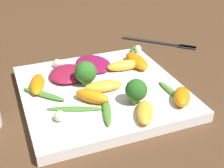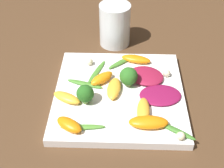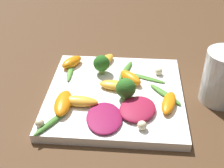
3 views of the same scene
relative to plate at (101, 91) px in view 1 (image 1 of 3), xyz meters
The scene contains 22 objects.
ground_plane 0.01m from the plate, ahead, with size 2.40×2.40×0.00m, color #4C331E.
plate is the anchor object (origin of this frame).
fork 0.29m from the plate, 125.99° to the left, with size 0.14×0.15×0.01m.
radicchio_leaf_0 0.09m from the plate, behind, with size 0.10×0.08×0.01m.
radicchio_leaf_1 0.08m from the plate, 142.09° to the right, with size 0.10×0.09×0.01m.
orange_segment_0 0.12m from the plate, 109.97° to the right, with size 0.08×0.04×0.02m.
orange_segment_1 0.15m from the plate, 48.90° to the left, with size 0.06×0.05×0.02m.
orange_segment_2 0.02m from the plate, 13.16° to the right, with size 0.04×0.07×0.02m.
orange_segment_3 0.09m from the plate, 126.22° to the left, with size 0.03×0.08×0.02m.
orange_segment_4 0.12m from the plate, 120.78° to the left, with size 0.08×0.03×0.02m.
orange_segment_5 0.05m from the plate, 37.79° to the right, with size 0.06×0.06×0.02m.
orange_segment_6 0.12m from the plate, 16.11° to the left, with size 0.07×0.05×0.02m.
broccoli_floret_0 0.09m from the plate, 26.93° to the left, with size 0.04×0.04×0.04m.
broccoli_floret_1 0.05m from the plate, 131.37° to the right, with size 0.04×0.04×0.05m.
arugula_sprig_0 0.10m from the plate, 93.40° to the right, with size 0.08×0.07×0.01m.
arugula_sprig_1 0.08m from the plate, 50.20° to the right, with size 0.04×0.09×0.00m.
arugula_sprig_2 0.13m from the plate, 57.32° to the left, with size 0.09×0.02×0.01m.
arugula_sprig_3 0.15m from the plate, 134.54° to the left, with size 0.08×0.06×0.01m.
arugula_sprig_4 0.08m from the plate, 13.50° to the right, with size 0.09×0.04×0.01m.
macadamia_nut_0 0.12m from the plate, 152.78° to the right, with size 0.02×0.02×0.02m.
macadamia_nut_1 0.17m from the plate, 132.23° to the left, with size 0.02×0.02×0.02m.
macadamia_nut_2 0.12m from the plate, 51.88° to the right, with size 0.02×0.02×0.02m.
Camera 1 is at (0.46, -0.16, 0.30)m, focal length 50.00 mm.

